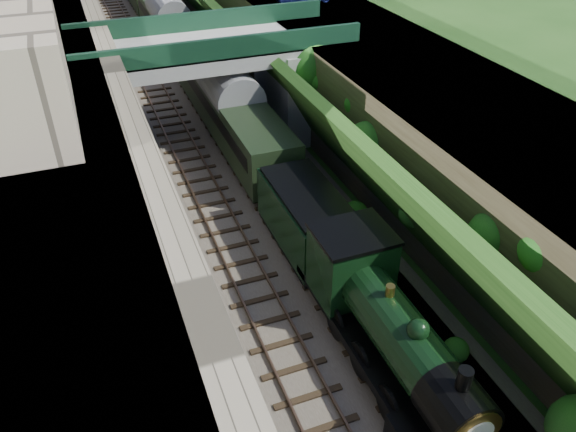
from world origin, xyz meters
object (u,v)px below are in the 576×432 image
(road_bridge, at_px, (222,76))
(locomotive, at_px, (388,328))
(tender, at_px, (307,222))
(tree, at_px, (310,67))

(road_bridge, relative_size, locomotive, 1.56)
(road_bridge, height_order, locomotive, road_bridge)
(road_bridge, relative_size, tender, 2.67)
(locomotive, relative_size, tender, 1.70)
(road_bridge, height_order, tree, road_bridge)
(road_bridge, bearing_deg, locomotive, -89.27)
(tender, bearing_deg, road_bridge, 91.14)
(tree, xyz_separation_m, tender, (-4.71, -10.96, -3.03))
(tree, distance_m, tender, 12.30)
(road_bridge, distance_m, locomotive, 20.30)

